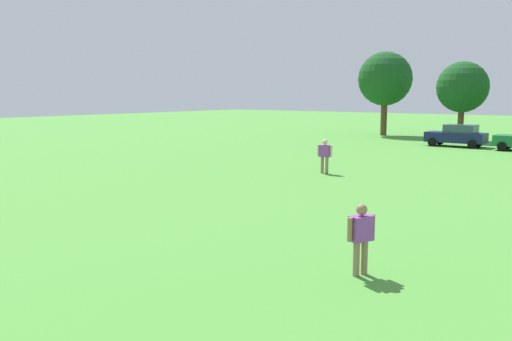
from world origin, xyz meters
The scene contains 6 objects.
ground_plane centered at (0.00, 30.00, 0.00)m, with size 160.00×160.00×0.00m, color #4C9338.
adult_bystander centered at (2.44, 13.51, 0.95)m, with size 0.47×0.71×1.60m.
bystander_near_trees centered at (-5.80, 26.31, 1.02)m, with size 0.81×0.36×1.72m.
parked_car_navy_0 centered at (-4.70, 44.40, 0.86)m, with size 4.30×2.02×1.68m.
tree_far_left centered at (-13.72, 51.46, 5.37)m, with size 5.10×5.10×7.95m.
tree_center centered at (-6.09, 49.99, 4.52)m, with size 4.30×4.30×6.70m.
Camera 1 is at (7.42, 3.13, 3.96)m, focal length 37.31 mm.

